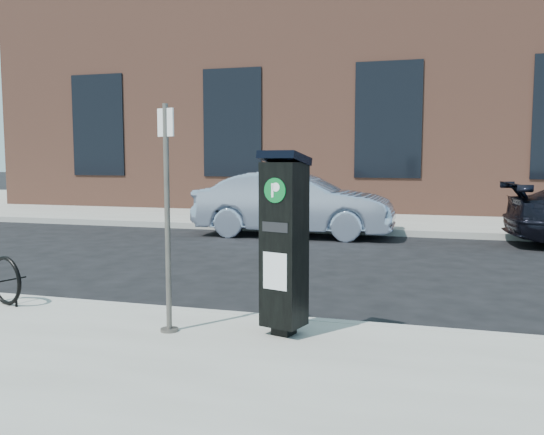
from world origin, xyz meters
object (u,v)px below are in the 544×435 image
at_px(parking_kiosk, 284,241).
at_px(bike_rack, 6,281).
at_px(sign_pole, 167,220).
at_px(car_silver, 294,204).

height_order(parking_kiosk, bike_rack, parking_kiosk).
bearing_deg(bike_rack, parking_kiosk, 14.20).
xyz_separation_m(parking_kiosk, bike_rack, (-3.39, 0.19, -0.63)).
bearing_deg(parking_kiosk, bike_rack, -166.88).
bearing_deg(sign_pole, car_silver, 112.36).
xyz_separation_m(sign_pole, car_silver, (-0.79, 8.22, -0.48)).
height_order(sign_pole, bike_rack, sign_pole).
bearing_deg(sign_pole, parking_kiosk, 28.13).
relative_size(sign_pole, car_silver, 0.47).
relative_size(bike_rack, car_silver, 0.12).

